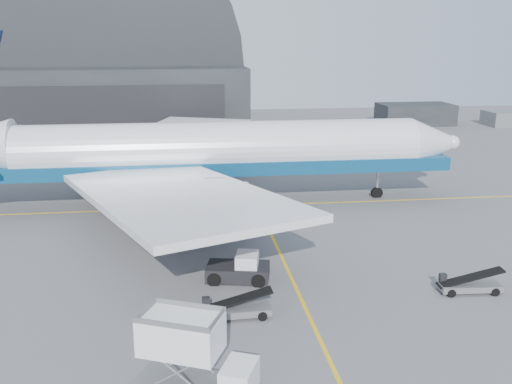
{
  "coord_description": "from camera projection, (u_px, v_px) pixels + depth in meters",
  "views": [
    {
      "loc": [
        -7.25,
        -35.03,
        16.44
      ],
      "look_at": [
        -1.63,
        8.71,
        4.5
      ],
      "focal_mm": 40.0,
      "sensor_mm": 36.0,
      "label": 1
    }
  ],
  "objects": [
    {
      "name": "ground",
      "position": [
        296.0,
        288.0,
        38.72
      ],
      "size": [
        200.0,
        200.0,
        0.0
      ],
      "primitive_type": "plane",
      "color": "#565659",
      "rests_on": "ground"
    },
    {
      "name": "taxi_lines",
      "position": [
        268.0,
        228.0,
        50.85
      ],
      "size": [
        80.0,
        42.12,
        0.02
      ],
      "color": "gold",
      "rests_on": "ground"
    },
    {
      "name": "hangar",
      "position": [
        93.0,
        80.0,
        95.7
      ],
      "size": [
        50.0,
        28.3,
        28.0
      ],
      "color": "black",
      "rests_on": "ground"
    },
    {
      "name": "distant_bldg_a",
      "position": [
        414.0,
        124.0,
        112.33
      ],
      "size": [
        14.0,
        8.0,
        4.0
      ],
      "primitive_type": "cube",
      "color": "black",
      "rests_on": "ground"
    },
    {
      "name": "distant_bldg_b",
      "position": [
        506.0,
        126.0,
        110.59
      ],
      "size": [
        8.0,
        6.0,
        2.8
      ],
      "primitive_type": "cube",
      "color": "slate",
      "rests_on": "ground"
    },
    {
      "name": "airliner",
      "position": [
        198.0,
        152.0,
        57.05
      ],
      "size": [
        55.3,
        53.63,
        19.41
      ],
      "color": "white",
      "rests_on": "ground"
    },
    {
      "name": "catering_truck",
      "position": [
        191.0,
        356.0,
        26.81
      ],
      "size": [
        6.05,
        4.18,
        3.91
      ],
      "rotation": [
        0.0,
        0.0,
        -0.41
      ],
      "color": "slate",
      "rests_on": "ground"
    },
    {
      "name": "pushback_tug",
      "position": [
        240.0,
        270.0,
        39.92
      ],
      "size": [
        4.74,
        3.32,
        2.01
      ],
      "rotation": [
        0.0,
        0.0,
        -0.21
      ],
      "color": "black",
      "rests_on": "ground"
    },
    {
      "name": "belt_loader_a",
      "position": [
        235.0,
        309.0,
        34.57
      ],
      "size": [
        4.56,
        1.74,
        1.73
      ],
      "rotation": [
        0.0,
        0.0,
        0.04
      ],
      "color": "slate",
      "rests_on": "ground"
    },
    {
      "name": "belt_loader_b",
      "position": [
        469.0,
        285.0,
        37.99
      ],
      "size": [
        4.38,
        1.75,
        1.65
      ],
      "rotation": [
        0.0,
        0.0,
        -0.06
      ],
      "color": "slate",
      "rests_on": "ground"
    },
    {
      "name": "traffic_cone",
      "position": [
        239.0,
        274.0,
        40.36
      ],
      "size": [
        0.4,
        0.4,
        0.58
      ],
      "color": "#F55307",
      "rests_on": "ground"
    }
  ]
}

